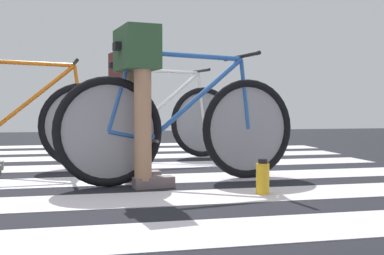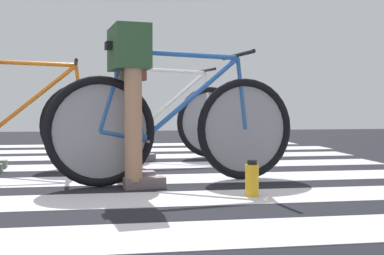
{
  "view_description": "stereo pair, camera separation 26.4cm",
  "coord_description": "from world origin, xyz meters",
  "px_view_note": "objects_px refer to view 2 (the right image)",
  "views": [
    {
      "loc": [
        -0.16,
        -3.23,
        0.54
      ],
      "look_at": [
        0.7,
        0.6,
        0.37
      ],
      "focal_mm": 45.39,
      "sensor_mm": 36.0,
      "label": 1
    },
    {
      "loc": [
        0.11,
        -3.23,
        0.54
      ],
      "look_at": [
        0.7,
        0.6,
        0.37
      ],
      "focal_mm": 45.39,
      "sensor_mm": 36.0,
      "label": 2
    }
  ],
  "objects_px": {
    "bicycle_1_of_3": "(175,126)",
    "water_bottle": "(252,179)",
    "cyclist_3_of_3": "(131,90)",
    "bicycle_2_of_3": "(19,123)",
    "bicycle_3_of_3": "(162,120)",
    "cyclist_1_of_3": "(130,83)"
  },
  "relations": [
    {
      "from": "bicycle_1_of_3",
      "to": "water_bottle",
      "type": "height_order",
      "value": "bicycle_1_of_3"
    },
    {
      "from": "cyclist_3_of_3",
      "to": "bicycle_2_of_3",
      "type": "bearing_deg",
      "value": -158.78
    },
    {
      "from": "cyclist_3_of_3",
      "to": "water_bottle",
      "type": "bearing_deg",
      "value": -83.71
    },
    {
      "from": "water_bottle",
      "to": "bicycle_1_of_3",
      "type": "bearing_deg",
      "value": 124.14
    },
    {
      "from": "bicycle_1_of_3",
      "to": "bicycle_3_of_3",
      "type": "distance_m",
      "value": 1.49
    },
    {
      "from": "bicycle_1_of_3",
      "to": "cyclist_3_of_3",
      "type": "bearing_deg",
      "value": 90.8
    },
    {
      "from": "cyclist_3_of_3",
      "to": "cyclist_1_of_3",
      "type": "bearing_deg",
      "value": -103.28
    },
    {
      "from": "cyclist_1_of_3",
      "to": "bicycle_3_of_3",
      "type": "height_order",
      "value": "cyclist_1_of_3"
    },
    {
      "from": "bicycle_3_of_3",
      "to": "bicycle_2_of_3",
      "type": "bearing_deg",
      "value": -163.45
    },
    {
      "from": "cyclist_1_of_3",
      "to": "water_bottle",
      "type": "bearing_deg",
      "value": -45.91
    },
    {
      "from": "cyclist_1_of_3",
      "to": "water_bottle",
      "type": "height_order",
      "value": "cyclist_1_of_3"
    },
    {
      "from": "cyclist_3_of_3",
      "to": "water_bottle",
      "type": "height_order",
      "value": "cyclist_3_of_3"
    },
    {
      "from": "bicycle_1_of_3",
      "to": "cyclist_1_of_3",
      "type": "height_order",
      "value": "cyclist_1_of_3"
    },
    {
      "from": "cyclist_1_of_3",
      "to": "water_bottle",
      "type": "xyz_separation_m",
      "value": [
        0.68,
        -0.5,
        -0.57
      ]
    },
    {
      "from": "bicycle_1_of_3",
      "to": "cyclist_1_of_3",
      "type": "xyz_separation_m",
      "value": [
        -0.31,
        -0.05,
        0.28
      ]
    },
    {
      "from": "bicycle_3_of_3",
      "to": "cyclist_3_of_3",
      "type": "xyz_separation_m",
      "value": [
        -0.3,
        -0.06,
        0.29
      ]
    },
    {
      "from": "bicycle_2_of_3",
      "to": "bicycle_3_of_3",
      "type": "bearing_deg",
      "value": 22.91
    },
    {
      "from": "bicycle_1_of_3",
      "to": "bicycle_2_of_3",
      "type": "bearing_deg",
      "value": 134.82
    },
    {
      "from": "bicycle_1_of_3",
      "to": "bicycle_2_of_3",
      "type": "xyz_separation_m",
      "value": [
        -1.17,
        0.84,
        0.0
      ]
    },
    {
      "from": "bicycle_2_of_3",
      "to": "water_bottle",
      "type": "xyz_separation_m",
      "value": [
        1.55,
        -1.4,
        -0.29
      ]
    },
    {
      "from": "bicycle_1_of_3",
      "to": "bicycle_3_of_3",
      "type": "relative_size",
      "value": 1.01
    },
    {
      "from": "bicycle_3_of_3",
      "to": "water_bottle",
      "type": "bearing_deg",
      "value": -92.27
    }
  ]
}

